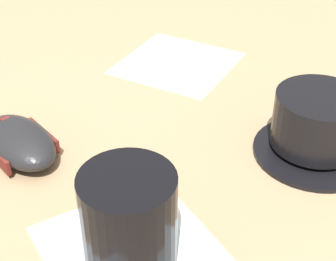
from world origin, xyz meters
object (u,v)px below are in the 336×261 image
Objects in this scene: saucer at (314,150)px; drinking_glass at (129,219)px; coffee_cup at (320,119)px; computer_mouse at (20,142)px.

saucer is 1.52× the size of drinking_glass.
saucer is at bearing -65.15° from coffee_cup.
computer_mouse is 0.18m from drinking_glass.
coffee_cup is at bearing 44.32° from computer_mouse.
coffee_cup is at bearing 81.37° from drinking_glass.
drinking_glass is (-0.04, -0.22, 0.04)m from saucer.
coffee_cup reaches higher than computer_mouse.
drinking_glass reaches higher than computer_mouse.
saucer is 0.30m from computer_mouse.
drinking_glass is at bearing -6.24° from computer_mouse.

